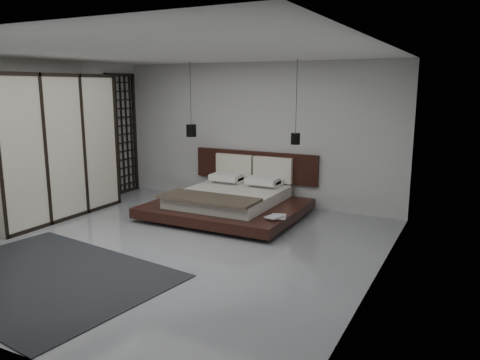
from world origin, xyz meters
The scene contains 13 objects.
floor centered at (0.00, 0.00, 0.00)m, with size 6.00×6.00×0.00m, color gray.
ceiling centered at (0.00, 0.00, 2.80)m, with size 6.00×6.00×0.00m, color white.
wall_back centered at (0.00, 3.00, 1.40)m, with size 6.00×6.00×0.00m, color #B8B7B5.
wall_left centered at (-3.00, 0.00, 1.40)m, with size 6.00×6.00×0.00m, color #B8B7B5.
wall_right centered at (3.00, 0.00, 1.40)m, with size 6.00×6.00×0.00m, color #B8B7B5.
lattice_screen centered at (-2.95, 2.45, 1.30)m, with size 0.05×0.90×2.60m, color black.
bed centered at (0.02, 1.91, 0.28)m, with size 2.66×2.34×1.06m.
book_lower centered at (1.11, 1.28, 0.26)m, with size 0.24×0.32×0.03m, color #99724C.
book_upper centered at (1.09, 1.25, 0.29)m, with size 0.21×0.29×0.02m, color #99724C.
pendant_left centered at (-1.07, 2.32, 1.48)m, with size 0.20×0.20×1.44m.
pendant_right centered at (1.11, 2.32, 1.43)m, with size 0.17×0.17×1.47m.
wardrobe centered at (-2.70, 0.36, 1.28)m, with size 0.61×2.61×2.56m.
rug centered at (-0.70, -1.70, 0.01)m, with size 3.12×2.23×0.01m, color black.
Camera 1 is at (4.00, -5.45, 2.35)m, focal length 35.00 mm.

